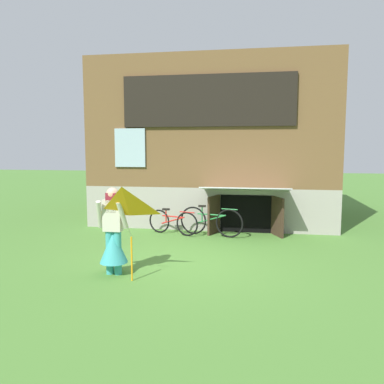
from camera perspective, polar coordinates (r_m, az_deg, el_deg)
name	(u,v)px	position (r m, az deg, el deg)	size (l,w,h in m)	color
ground_plane	(189,261)	(8.31, -0.44, -10.02)	(60.00, 60.00, 0.00)	#4C7F33
log_house	(217,144)	(13.58, 3.73, 7.07)	(7.26, 6.44, 4.99)	#9E998E
person	(113,238)	(7.45, -11.43, -6.62)	(0.61, 0.52, 1.64)	teal
kite	(122,209)	(6.75, -10.18, -2.48)	(0.84, 0.77, 1.63)	orange
bicycle_green	(211,221)	(10.51, 2.78, -4.29)	(1.75, 0.50, 0.82)	black
bicycle_red	(173,222)	(10.69, -2.82, -4.39)	(1.47, 0.53, 0.70)	black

